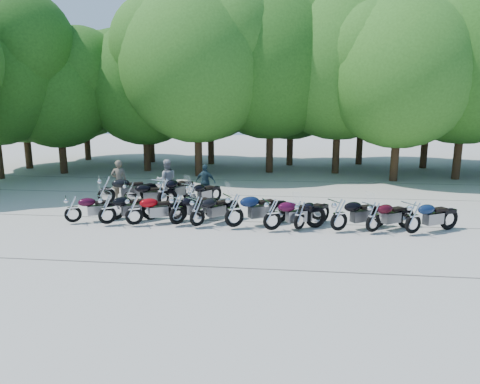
# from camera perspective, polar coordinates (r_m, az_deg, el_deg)

# --- Properties ---
(ground) EXTENTS (90.00, 90.00, 0.00)m
(ground) POSITION_cam_1_polar(r_m,az_deg,el_deg) (14.22, -0.68, -5.57)
(ground) COLOR #A6A096
(ground) RESTS_ON ground
(tree_0) EXTENTS (7.50, 7.50, 9.21)m
(tree_0) POSITION_cam_1_polar(r_m,az_deg,el_deg) (31.53, -27.13, 12.69)
(tree_0) COLOR #3A2614
(tree_0) RESTS_ON ground
(tree_1) EXTENTS (6.97, 6.97, 8.55)m
(tree_1) POSITION_cam_1_polar(r_m,az_deg,el_deg) (28.28, -23.18, 12.49)
(tree_1) COLOR #3A2614
(tree_1) RESTS_ON ground
(tree_2) EXTENTS (7.31, 7.31, 8.97)m
(tree_2) POSITION_cam_1_polar(r_m,az_deg,el_deg) (27.81, -12.68, 13.67)
(tree_2) COLOR #3A2614
(tree_2) RESTS_ON ground
(tree_3) EXTENTS (8.70, 8.70, 10.67)m
(tree_3) POSITION_cam_1_polar(r_m,az_deg,el_deg) (25.35, -5.79, 16.39)
(tree_3) COLOR #3A2614
(tree_3) RESTS_ON ground
(tree_4) EXTENTS (9.13, 9.13, 11.20)m
(tree_4) POSITION_cam_1_polar(r_m,az_deg,el_deg) (26.70, 4.12, 16.86)
(tree_4) COLOR #3A2614
(tree_4) RESTS_ON ground
(tree_5) EXTENTS (9.04, 9.04, 11.10)m
(tree_5) POSITION_cam_1_polar(r_m,az_deg,el_deg) (26.94, 13.20, 16.41)
(tree_5) COLOR #3A2614
(tree_5) RESTS_ON ground
(tree_6) EXTENTS (8.00, 8.00, 9.82)m
(tree_6) POSITION_cam_1_polar(r_m,az_deg,el_deg) (25.04, 20.67, 14.62)
(tree_6) COLOR #3A2614
(tree_6) RESTS_ON ground
(tree_7) EXTENTS (8.79, 8.79, 10.79)m
(tree_7) POSITION_cam_1_polar(r_m,az_deg,el_deg) (27.07, 28.03, 14.97)
(tree_7) COLOR #3A2614
(tree_7) RESTS_ON ground
(tree_9) EXTENTS (7.59, 7.59, 9.32)m
(tree_9) POSITION_cam_1_polar(r_m,az_deg,el_deg) (34.62, -20.19, 13.15)
(tree_9) COLOR #3A2614
(tree_9) RESTS_ON ground
(tree_10) EXTENTS (7.78, 7.78, 9.55)m
(tree_10) POSITION_cam_1_polar(r_m,az_deg,el_deg) (32.07, -12.05, 14.01)
(tree_10) COLOR #3A2614
(tree_10) RESTS_ON ground
(tree_11) EXTENTS (7.56, 7.56, 9.28)m
(tree_11) POSITION_cam_1_polar(r_m,az_deg,el_deg) (30.42, -4.00, 14.07)
(tree_11) COLOR #3A2614
(tree_11) RESTS_ON ground
(tree_12) EXTENTS (7.88, 7.88, 9.67)m
(tree_12) POSITION_cam_1_polar(r_m,az_deg,el_deg) (29.98, 6.87, 14.49)
(tree_12) COLOR #3A2614
(tree_12) RESTS_ON ground
(tree_13) EXTENTS (8.31, 8.31, 10.20)m
(tree_13) POSITION_cam_1_polar(r_m,az_deg,el_deg) (31.40, 16.14, 14.57)
(tree_13) COLOR #3A2614
(tree_13) RESTS_ON ground
(tree_14) EXTENTS (8.02, 8.02, 9.84)m
(tree_14) POSITION_cam_1_polar(r_m,az_deg,el_deg) (30.94, 24.06, 13.69)
(tree_14) COLOR #3A2614
(tree_14) RESTS_ON ground
(motorcycle_0) EXTENTS (2.09, 1.57, 1.16)m
(motorcycle_0) POSITION_cam_1_polar(r_m,az_deg,el_deg) (16.31, -21.42, -2.02)
(motorcycle_0) COLOR #33071B
(motorcycle_0) RESTS_ON ground
(motorcycle_1) EXTENTS (2.15, 1.91, 1.25)m
(motorcycle_1) POSITION_cam_1_polar(r_m,az_deg,el_deg) (15.66, -17.32, -2.11)
(motorcycle_1) COLOR black
(motorcycle_1) RESTS_ON ground
(motorcycle_2) EXTENTS (2.23, 1.62, 1.23)m
(motorcycle_2) POSITION_cam_1_polar(r_m,az_deg,el_deg) (15.32, -13.96, -2.26)
(motorcycle_2) COLOR #8F050B
(motorcycle_2) RESTS_ON ground
(motorcycle_3) EXTENTS (1.96, 2.17, 1.27)m
(motorcycle_3) POSITION_cam_1_polar(r_m,az_deg,el_deg) (15.06, -8.40, -2.20)
(motorcycle_3) COLOR black
(motorcycle_3) RESTS_ON ground
(motorcycle_4) EXTENTS (1.94, 2.08, 1.23)m
(motorcycle_4) POSITION_cam_1_polar(r_m,az_deg,el_deg) (14.77, -5.73, -2.48)
(motorcycle_4) COLOR black
(motorcycle_4) RESTS_ON ground
(motorcycle_5) EXTENTS (2.49, 1.92, 1.39)m
(motorcycle_5) POSITION_cam_1_polar(r_m,az_deg,el_deg) (14.54, -0.78, -2.33)
(motorcycle_5) COLOR #0D1A3B
(motorcycle_5) RESTS_ON ground
(motorcycle_6) EXTENTS (2.34, 1.55, 1.27)m
(motorcycle_6) POSITION_cam_1_polar(r_m,az_deg,el_deg) (14.27, 4.33, -2.88)
(motorcycle_6) COLOR #3A0721
(motorcycle_6) RESTS_ON ground
(motorcycle_7) EXTENTS (1.72, 2.02, 1.16)m
(motorcycle_7) POSITION_cam_1_polar(r_m,az_deg,el_deg) (14.47, 7.97, -2.99)
(motorcycle_7) COLOR black
(motorcycle_7) RESTS_ON ground
(motorcycle_8) EXTENTS (2.31, 1.70, 1.28)m
(motorcycle_8) POSITION_cam_1_polar(r_m,az_deg,el_deg) (14.54, 13.09, -2.87)
(motorcycle_8) COLOR black
(motorcycle_8) RESTS_ON ground
(motorcycle_9) EXTENTS (2.12, 1.73, 1.20)m
(motorcycle_9) POSITION_cam_1_polar(r_m,az_deg,el_deg) (14.70, 17.37, -3.10)
(motorcycle_9) COLOR #330710
(motorcycle_9) RESTS_ON ground
(motorcycle_10) EXTENTS (2.28, 1.70, 1.26)m
(motorcycle_10) POSITION_cam_1_polar(r_m,az_deg,el_deg) (14.96, 22.13, -3.06)
(motorcycle_10) COLOR #0E1E3E
(motorcycle_10) RESTS_ON ground
(motorcycle_11) EXTENTS (2.59, 1.78, 1.42)m
(motorcycle_11) POSITION_cam_1_polar(r_m,az_deg,el_deg) (18.75, -17.42, 0.36)
(motorcycle_11) COLOR black
(motorcycle_11) RESTS_ON ground
(motorcycle_12) EXTENTS (2.26, 1.36, 1.22)m
(motorcycle_12) POSITION_cam_1_polar(r_m,az_deg,el_deg) (18.10, -14.42, -0.18)
(motorcycle_12) COLOR black
(motorcycle_12) RESTS_ON ground
(motorcycle_13) EXTENTS (1.63, 2.55, 1.38)m
(motorcycle_13) POSITION_cam_1_polar(r_m,az_deg,el_deg) (17.85, -10.22, 0.11)
(motorcycle_13) COLOR black
(motorcycle_13) RESTS_ON ground
(motorcycle_14) EXTENTS (1.66, 2.08, 1.17)m
(motorcycle_14) POSITION_cam_1_polar(r_m,az_deg,el_deg) (17.64, -6.57, -0.27)
(motorcycle_14) COLOR black
(motorcycle_14) RESTS_ON ground
(rider_0) EXTENTS (0.76, 0.60, 1.83)m
(rider_0) POSITION_cam_1_polar(r_m,az_deg,el_deg) (19.45, -15.81, 1.46)
(rider_0) COLOR brown
(rider_0) RESTS_ON ground
(rider_1) EXTENTS (1.07, 0.96, 1.83)m
(rider_1) POSITION_cam_1_polar(r_m,az_deg,el_deg) (19.16, -9.74, 1.60)
(rider_1) COLOR #9B9A9D
(rider_1) RESTS_ON ground
(rider_2) EXTENTS (0.99, 0.55, 1.59)m
(rider_2) POSITION_cam_1_polar(r_m,az_deg,el_deg) (19.11, -4.61, 1.34)
(rider_2) COLOR #1F3740
(rider_2) RESTS_ON ground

